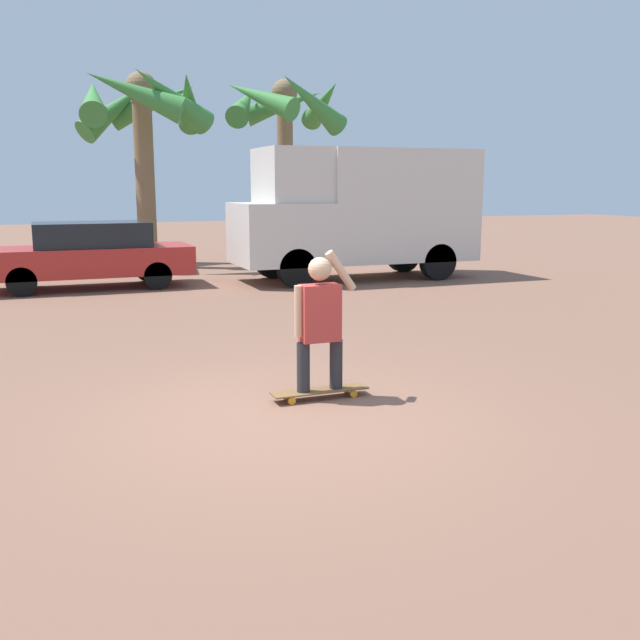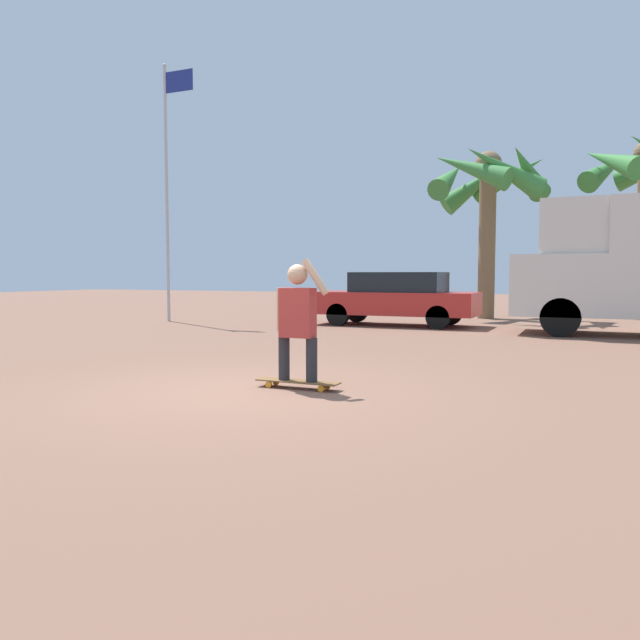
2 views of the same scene
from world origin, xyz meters
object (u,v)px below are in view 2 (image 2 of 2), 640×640
at_px(parked_car_red, 396,298).
at_px(palm_tree_center_background, 489,184).
at_px(skateboard, 298,382).
at_px(person_skateboarder, 298,315).
at_px(flagpole, 169,176).

xyz_separation_m(parked_car_red, palm_tree_center_background, (1.86, 3.89, 3.52)).
height_order(skateboard, palm_tree_center_background, palm_tree_center_background).
distance_m(person_skateboarder, parked_car_red, 9.92).
distance_m(skateboard, parked_car_red, 9.95).
bearing_deg(flagpole, person_skateboarder, -45.50).
distance_m(skateboard, flagpole, 12.69).
height_order(parked_car_red, flagpole, flagpole).
height_order(skateboard, person_skateboarder, person_skateboarder).
bearing_deg(skateboard, flagpole, 134.50).
distance_m(skateboard, palm_tree_center_background, 14.30).
relative_size(person_skateboarder, palm_tree_center_background, 0.28).
bearing_deg(person_skateboarder, parked_car_red, 99.84).
relative_size(parked_car_red, palm_tree_center_background, 0.82).
xyz_separation_m(parked_car_red, flagpole, (-6.68, -1.25, 3.58)).
xyz_separation_m(skateboard, person_skateboarder, (-0.00, -0.00, 0.83)).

